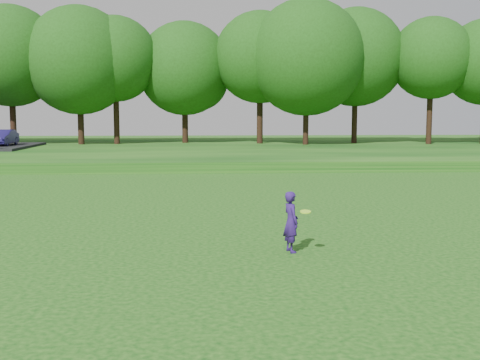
{
  "coord_description": "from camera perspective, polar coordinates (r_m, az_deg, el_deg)",
  "views": [
    {
      "loc": [
        1.3,
        -13.65,
        3.4
      ],
      "look_at": [
        2.35,
        4.51,
        1.3
      ],
      "focal_mm": 45.0,
      "sensor_mm": 36.0,
      "label": 1
    }
  ],
  "objects": [
    {
      "name": "berm",
      "position": [
        47.77,
        -4.88,
        2.84
      ],
      "size": [
        130.0,
        30.0,
        0.6
      ],
      "primitive_type": "cube",
      "color": "#0C3F0E",
      "rests_on": "ground"
    },
    {
      "name": "treeline",
      "position": [
        51.88,
        -4.84,
        11.76
      ],
      "size": [
        104.0,
        7.0,
        15.0
      ],
      "primitive_type": null,
      "color": "#1B4710",
      "rests_on": "berm"
    },
    {
      "name": "ground",
      "position": [
        14.13,
        -8.57,
        -7.41
      ],
      "size": [
        140.0,
        140.0,
        0.0
      ],
      "primitive_type": "plane",
      "color": "#0C3F0E",
      "rests_on": "ground"
    },
    {
      "name": "walking_path",
      "position": [
        33.85,
        -5.51,
        0.82
      ],
      "size": [
        130.0,
        1.6,
        0.04
      ],
      "primitive_type": "cube",
      "color": "gray",
      "rests_on": "ground"
    },
    {
      "name": "woman",
      "position": [
        14.56,
        4.87,
        -3.97
      ],
      "size": [
        0.66,
        0.83,
        1.48
      ],
      "color": "navy",
      "rests_on": "ground"
    }
  ]
}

